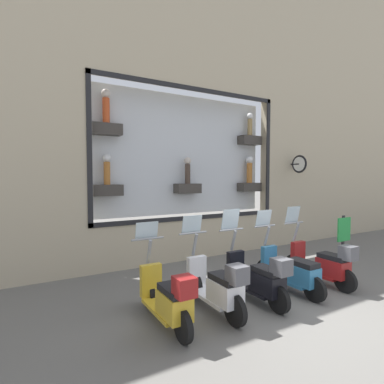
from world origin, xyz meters
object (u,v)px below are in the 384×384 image
(scooter_red_0, at_px, (324,264))
(scooter_teal_1, at_px, (291,272))
(shop_sign_post, at_px, (343,244))
(scooter_yellow_4, at_px, (168,298))
(scooter_white_3, at_px, (217,287))
(scooter_black_2, at_px, (259,278))

(scooter_red_0, height_order, scooter_teal_1, scooter_red_0)
(shop_sign_post, bearing_deg, scooter_teal_1, 91.88)
(scooter_teal_1, relative_size, scooter_yellow_4, 1.00)
(scooter_red_0, relative_size, scooter_white_3, 1.00)
(scooter_white_3, height_order, scooter_yellow_4, scooter_white_3)
(scooter_red_0, bearing_deg, scooter_black_2, 89.97)
(scooter_teal_1, distance_m, scooter_black_2, 0.93)
(scooter_black_2, relative_size, scooter_yellow_4, 1.00)
(scooter_teal_1, height_order, shop_sign_post, scooter_teal_1)
(scooter_teal_1, height_order, scooter_black_2, scooter_black_2)
(scooter_teal_1, height_order, scooter_yellow_4, scooter_teal_1)
(scooter_black_2, distance_m, scooter_white_3, 0.93)
(scooter_black_2, bearing_deg, scooter_teal_1, -86.23)
(scooter_red_0, bearing_deg, scooter_teal_1, 86.17)
(scooter_red_0, height_order, scooter_white_3, scooter_red_0)
(scooter_black_2, distance_m, shop_sign_post, 2.72)
(scooter_red_0, xyz_separation_m, scooter_black_2, (0.00, 1.86, 0.00))
(scooter_teal_1, distance_m, scooter_white_3, 1.86)
(scooter_teal_1, distance_m, shop_sign_post, 1.81)
(scooter_white_3, relative_size, scooter_yellow_4, 1.00)
(scooter_red_0, xyz_separation_m, scooter_white_3, (0.00, 2.79, 0.01))
(scooter_yellow_4, bearing_deg, scooter_teal_1, -88.67)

